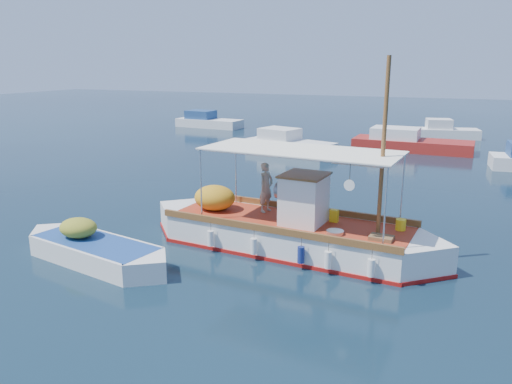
% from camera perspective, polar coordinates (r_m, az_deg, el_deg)
% --- Properties ---
extents(ground, '(160.00, 160.00, 0.00)m').
position_cam_1_polar(ground, '(17.59, 2.22, -5.95)').
color(ground, black).
rests_on(ground, ground).
extents(fishing_caique, '(10.77, 3.65, 6.59)m').
position_cam_1_polar(fishing_caique, '(17.07, 3.52, -4.55)').
color(fishing_caique, white).
rests_on(fishing_caique, ground).
extents(dinghy, '(6.02, 2.56, 1.50)m').
position_cam_1_polar(dinghy, '(16.84, -17.99, -6.51)').
color(dinghy, white).
rests_on(dinghy, ground).
extents(bg_boat_nw, '(6.83, 4.14, 1.80)m').
position_cam_1_polar(bg_boat_nw, '(35.72, 3.69, 5.43)').
color(bg_boat_nw, silver).
rests_on(bg_boat_nw, ground).
extents(bg_boat_n, '(8.34, 3.10, 1.80)m').
position_cam_1_polar(bg_boat_n, '(37.74, 17.03, 5.31)').
color(bg_boat_n, maroon).
rests_on(bg_boat_n, ground).
extents(bg_boat_far_w, '(6.66, 2.81, 1.80)m').
position_cam_1_polar(bg_boat_far_w, '(49.55, -5.56, 7.96)').
color(bg_boat_far_w, silver).
rests_on(bg_boat_far_w, ground).
extents(bg_boat_far_n, '(5.27, 3.00, 1.80)m').
position_cam_1_polar(bg_boat_far_n, '(44.89, 20.84, 6.39)').
color(bg_boat_far_n, silver).
rests_on(bg_boat_far_n, ground).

